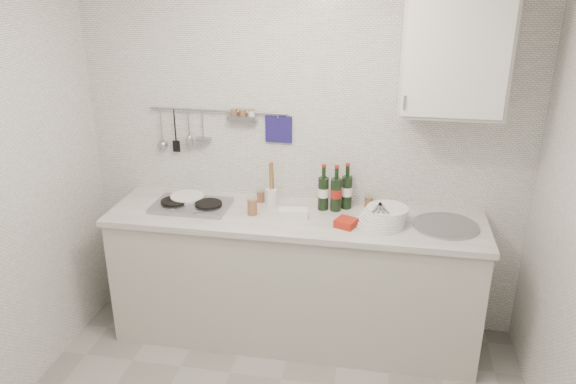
% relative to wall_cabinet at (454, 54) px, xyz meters
% --- Properties ---
extents(back_wall, '(3.00, 0.02, 2.50)m').
position_rel_wall_cabinet_xyz_m(back_wall, '(-0.90, 0.18, -0.70)').
color(back_wall, silver).
rests_on(back_wall, floor).
extents(counter, '(2.44, 0.64, 0.96)m').
position_rel_wall_cabinet_xyz_m(counter, '(-0.89, -0.12, -1.52)').
color(counter, '#B3B0A5').
rests_on(counter, floor).
extents(wall_rail, '(0.98, 0.09, 0.34)m').
position_rel_wall_cabinet_xyz_m(wall_rail, '(-1.50, 0.15, -0.52)').
color(wall_rail, '#93969B').
rests_on(wall_rail, back_wall).
extents(wall_cabinet, '(0.60, 0.38, 0.70)m').
position_rel_wall_cabinet_xyz_m(wall_cabinet, '(0.00, 0.00, 0.00)').
color(wall_cabinet, '#B3B0A5').
rests_on(wall_cabinet, back_wall).
extents(plate_stack_hob, '(0.25, 0.25, 0.05)m').
position_rel_wall_cabinet_xyz_m(plate_stack_hob, '(-1.67, -0.04, -1.01)').
color(plate_stack_hob, '#525BBA').
rests_on(plate_stack_hob, counter).
extents(plate_stack_sink, '(0.33, 0.31, 0.12)m').
position_rel_wall_cabinet_xyz_m(plate_stack_sink, '(-0.34, -0.16, -0.98)').
color(plate_stack_sink, white).
rests_on(plate_stack_sink, counter).
extents(wine_bottles, '(0.22, 0.13, 0.31)m').
position_rel_wall_cabinet_xyz_m(wine_bottles, '(-0.65, 0.03, -0.87)').
color(wine_bottles, black).
rests_on(wine_bottles, counter).
extents(butter_dish, '(0.20, 0.12, 0.06)m').
position_rel_wall_cabinet_xyz_m(butter_dish, '(-0.90, -0.15, -1.00)').
color(butter_dish, white).
rests_on(butter_dish, counter).
extents(strawberry_punnet, '(0.15, 0.15, 0.05)m').
position_rel_wall_cabinet_xyz_m(strawberry_punnet, '(-0.56, -0.23, -1.01)').
color(strawberry_punnet, red).
rests_on(strawberry_punnet, counter).
extents(utensil_crock, '(0.08, 0.08, 0.31)m').
position_rel_wall_cabinet_xyz_m(utensil_crock, '(-1.08, 0.02, -0.96)').
color(utensil_crock, white).
rests_on(utensil_crock, counter).
extents(jar_a, '(0.06, 0.06, 0.09)m').
position_rel_wall_cabinet_xyz_m(jar_a, '(-1.17, 0.07, -0.99)').
color(jar_a, brown).
rests_on(jar_a, counter).
extents(jar_b, '(0.06, 0.06, 0.07)m').
position_rel_wall_cabinet_xyz_m(jar_b, '(-0.44, 0.11, -0.99)').
color(jar_b, brown).
rests_on(jar_b, counter).
extents(jar_c, '(0.07, 0.07, 0.08)m').
position_rel_wall_cabinet_xyz_m(jar_c, '(-0.28, 0.01, -0.99)').
color(jar_c, brown).
rests_on(jar_c, counter).
extents(jar_d, '(0.07, 0.07, 0.11)m').
position_rel_wall_cabinet_xyz_m(jar_d, '(-1.17, -0.15, -0.97)').
color(jar_d, brown).
rests_on(jar_d, counter).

